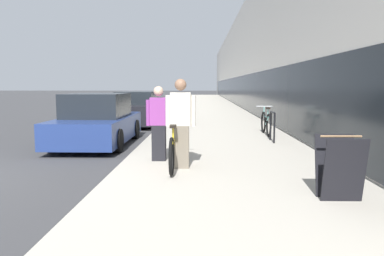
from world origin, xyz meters
TOP-DOWN VIEW (x-y plane):
  - sidewalk_slab at (5.61, 21.00)m, footprint 4.43×70.00m
  - storefront_facade at (12.86, 29.00)m, footprint 10.01×70.00m
  - tandem_bicycle at (4.53, 1.41)m, footprint 0.52×2.76m
  - person_rider at (4.65, 1.05)m, footprint 0.58×0.23m
  - person_bystander at (4.15, 1.74)m, footprint 0.53×0.21m
  - bike_rack_hoop at (7.04, 4.46)m, footprint 0.05×0.60m
  - cruiser_bike_nearest at (7.11, 5.94)m, footprint 0.52×1.70m
  - sandwich_board_sign at (6.96, -0.89)m, footprint 0.56×0.56m
  - parked_sedan_curbside at (2.09, 4.51)m, footprint 1.88×4.14m
  - vintage_roadster_curbside at (2.30, 9.84)m, footprint 1.83×4.34m

SIDE VIEW (x-z plane):
  - sidewalk_slab at x=5.61m, z-range 0.00..0.12m
  - tandem_bicycle at x=4.53m, z-range 0.06..0.92m
  - cruiser_bike_nearest at x=7.11m, z-range 0.05..0.95m
  - sandwich_board_sign at x=6.96m, z-range 0.12..1.02m
  - bike_rack_hoop at x=7.04m, z-range 0.21..1.05m
  - vintage_roadster_curbside at x=2.30m, z-range -0.05..1.37m
  - parked_sedan_curbside at x=2.09m, z-range -0.07..1.39m
  - person_bystander at x=4.15m, z-range 0.12..1.68m
  - person_rider at x=4.65m, z-range 0.12..1.82m
  - storefront_facade at x=12.86m, z-range -0.01..7.26m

